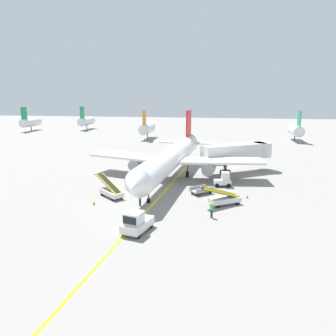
# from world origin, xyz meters

# --- Properties ---
(ground_plane) EXTENTS (300.00, 300.00, 0.00)m
(ground_plane) POSITION_xyz_m (0.00, 0.00, 0.00)
(ground_plane) COLOR gray
(taxi_line_yellow) EXTENTS (7.16, 79.73, 0.01)m
(taxi_line_yellow) POSITION_xyz_m (0.72, 5.00, 0.00)
(taxi_line_yellow) COLOR yellow
(taxi_line_yellow) RESTS_ON ground
(airliner) EXTENTS (28.51, 35.34, 10.10)m
(airliner) POSITION_xyz_m (0.77, 13.10, 3.42)
(airliner) COLOR white
(airliner) RESTS_ON ground
(jet_bridge) EXTENTS (12.18, 8.95, 4.85)m
(jet_bridge) POSITION_xyz_m (11.77, 19.55, 3.54)
(jet_bridge) COLOR silver
(jet_bridge) RESTS_ON ground
(pushback_tug) EXTENTS (2.74, 3.96, 2.20)m
(pushback_tug) POSITION_xyz_m (0.49, -7.35, 0.99)
(pushback_tug) COLOR silver
(pushback_tug) RESTS_ON ground
(baggage_tug_near_wing) EXTENTS (2.58, 1.68, 2.10)m
(baggage_tug_near_wing) POSITION_xyz_m (8.78, 9.93, 0.93)
(baggage_tug_near_wing) COLOR silver
(baggage_tug_near_wing) RESTS_ON ground
(belt_loader_forward_hold) EXTENTS (4.91, 3.70, 2.59)m
(belt_loader_forward_hold) POSITION_xyz_m (8.84, 1.97, 0.78)
(belt_loader_forward_hold) COLOR silver
(belt_loader_forward_hold) RESTS_ON ground
(belt_loader_aft_hold) EXTENTS (4.61, 4.20, 2.59)m
(belt_loader_aft_hold) POSITION_xyz_m (-5.60, 2.57, 0.78)
(belt_loader_aft_hold) COLOR silver
(belt_loader_aft_hold) RESTS_ON ground
(baggage_cart_loaded) EXTENTS (3.35, 3.09, 0.94)m
(baggage_cart_loaded) POSITION_xyz_m (5.88, 5.92, 0.47)
(baggage_cart_loaded) COLOR #A5A5A8
(baggage_cart_loaded) RESTS_ON ground
(ground_crew_marshaller) EXTENTS (0.36, 0.24, 1.70)m
(ground_crew_marshaller) POSITION_xyz_m (7.51, -2.40, 0.91)
(ground_crew_marshaller) COLOR #26262D
(ground_crew_marshaller) RESTS_ON ground
(ground_crew_wing_walker) EXTENTS (0.36, 0.24, 1.70)m
(ground_crew_wing_walker) POSITION_xyz_m (-1.06, -0.02, 0.91)
(ground_crew_wing_walker) COLOR #26262D
(ground_crew_wing_walker) RESTS_ON ground
(safety_cone_nose_left) EXTENTS (0.36, 0.36, 0.44)m
(safety_cone_nose_left) POSITION_xyz_m (9.39, 15.35, 0.22)
(safety_cone_nose_left) COLOR orange
(safety_cone_nose_left) RESTS_ON ground
(safety_cone_nose_right) EXTENTS (0.36, 0.36, 0.44)m
(safety_cone_nose_right) POSITION_xyz_m (-6.63, -0.64, 0.22)
(safety_cone_nose_right) COLOR orange
(safety_cone_nose_right) RESTS_ON ground
(safety_cone_wingtip_left) EXTENTS (0.36, 0.36, 0.44)m
(safety_cone_wingtip_left) POSITION_xyz_m (11.81, 4.94, 0.22)
(safety_cone_wingtip_left) COLOR orange
(safety_cone_wingtip_left) RESTS_ON ground
(distant_aircraft_far_left) EXTENTS (3.00, 10.10, 8.80)m
(distant_aircraft_far_left) POSITION_xyz_m (-61.11, 71.73, 3.22)
(distant_aircraft_far_left) COLOR silver
(distant_aircraft_far_left) RESTS_ON ground
(distant_aircraft_mid_left) EXTENTS (3.00, 10.10, 8.80)m
(distant_aircraft_mid_left) POSITION_xyz_m (-42.78, 79.64, 3.22)
(distant_aircraft_mid_left) COLOR silver
(distant_aircraft_mid_left) RESTS_ON ground
(distant_aircraft_mid_right) EXTENTS (3.00, 10.10, 8.80)m
(distant_aircraft_mid_right) POSITION_xyz_m (-13.78, 57.71, 3.22)
(distant_aircraft_mid_right) COLOR silver
(distant_aircraft_mid_right) RESTS_ON ground
(distant_aircraft_far_right) EXTENTS (3.00, 10.10, 8.80)m
(distant_aircraft_far_right) POSITION_xyz_m (29.14, 60.28, 3.22)
(distant_aircraft_far_right) COLOR silver
(distant_aircraft_far_right) RESTS_ON ground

